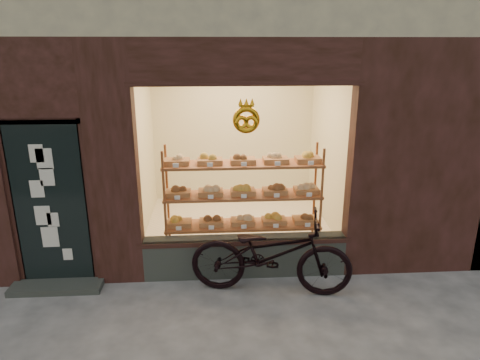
{
  "coord_description": "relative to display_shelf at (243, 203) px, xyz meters",
  "views": [
    {
      "loc": [
        0.03,
        -3.09,
        3.01
      ],
      "look_at": [
        0.37,
        2.0,
        1.4
      ],
      "focal_mm": 32.0,
      "sensor_mm": 36.0,
      "label": 1
    }
  ],
  "objects": [
    {
      "name": "display_shelf",
      "position": [
        0.0,
        0.0,
        0.0
      ],
      "size": [
        2.2,
        0.45,
        1.7
      ],
      "color": "brown",
      "rests_on": "ground"
    },
    {
      "name": "bicycle",
      "position": [
        0.29,
        -0.87,
        -0.35
      ],
      "size": [
        2.1,
        1.04,
        1.06
      ],
      "primitive_type": "imported",
      "rotation": [
        0.0,
        0.0,
        1.4
      ],
      "color": "black",
      "rests_on": "ground"
    }
  ]
}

